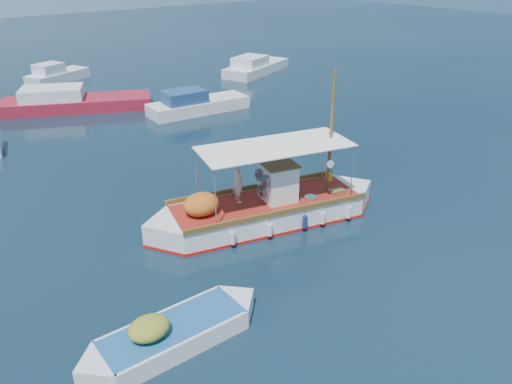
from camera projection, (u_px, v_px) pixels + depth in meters
ground at (283, 225)px, 19.86m from camera, size 160.00×160.00×0.00m
fishing_caique at (265, 209)px, 19.92m from camera, size 9.63×4.47×6.07m
dinghy at (172, 336)px, 13.74m from camera, size 5.54×1.64×1.35m
bg_boat_n at (72, 103)px, 34.17m from camera, size 10.17×6.87×1.80m
bg_boat_ne at (196, 105)px, 33.60m from camera, size 7.00×2.83×1.80m
bg_boat_e at (255, 68)px, 44.42m from camera, size 7.84×5.05×1.80m
bg_boat_far_n at (56, 76)px, 41.50m from camera, size 5.52×3.76×1.80m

